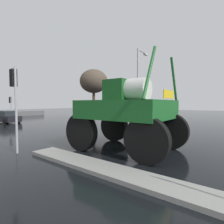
# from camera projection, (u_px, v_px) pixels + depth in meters

# --- Properties ---
(ground_plane) EXTENTS (120.00, 120.00, 0.00)m
(ground_plane) POSITION_uv_depth(u_px,v_px,m) (33.00, 130.00, 16.30)
(ground_plane) COLOR black
(median_island) EXTENTS (1.12, 8.73, 0.15)m
(median_island) POSITION_uv_depth(u_px,v_px,m) (111.00, 171.00, 6.24)
(median_island) COLOR gray
(median_island) RESTS_ON ground
(oversize_sprayer) EXTENTS (4.24, 5.69, 4.76)m
(oversize_sprayer) POSITION_uv_depth(u_px,v_px,m) (127.00, 112.00, 9.31)
(oversize_sprayer) COLOR black
(oversize_sprayer) RESTS_ON ground
(sedan_ahead) EXTENTS (2.23, 4.26, 1.52)m
(sedan_ahead) POSITION_uv_depth(u_px,v_px,m) (6.00, 117.00, 22.41)
(sedan_ahead) COLOR black
(sedan_ahead) RESTS_ON ground
(traffic_signal_near_left) EXTENTS (0.24, 0.54, 4.19)m
(traffic_signal_near_left) POSITION_uv_depth(u_px,v_px,m) (14.00, 91.00, 8.67)
(traffic_signal_near_left) COLOR #A8AAAF
(traffic_signal_near_left) RESTS_ON ground
(traffic_signal_near_right) EXTENTS (0.24, 0.54, 3.51)m
(traffic_signal_near_right) POSITION_uv_depth(u_px,v_px,m) (114.00, 102.00, 14.97)
(traffic_signal_near_right) COLOR #A8AAAF
(traffic_signal_near_right) RESTS_ON ground
(traffic_signal_far_left) EXTENTS (0.24, 0.55, 3.42)m
(traffic_signal_far_left) POSITION_uv_depth(u_px,v_px,m) (11.00, 103.00, 24.18)
(traffic_signal_far_left) COLOR #A8AAAF
(traffic_signal_far_left) RESTS_ON ground
(streetlight_near_right) EXTENTS (1.84, 0.24, 7.60)m
(streetlight_near_right) POSITION_uv_depth(u_px,v_px,m) (139.00, 84.00, 16.97)
(streetlight_near_right) COLOR #A8AAAF
(streetlight_near_right) RESTS_ON ground
(bare_tree_right) EXTENTS (3.79, 3.79, 7.07)m
(bare_tree_right) POSITION_uv_depth(u_px,v_px,m) (94.00, 82.00, 24.43)
(bare_tree_right) COLOR #473828
(bare_tree_right) RESTS_ON ground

